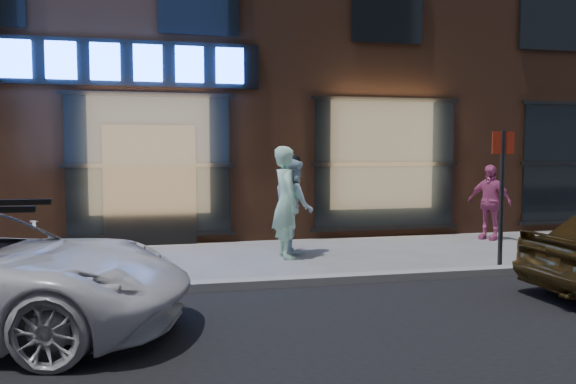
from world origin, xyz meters
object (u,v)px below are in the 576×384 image
man_bowtie (286,202)px  man_cap (294,206)px  passerby (489,202)px  sign_post (502,186)px

man_bowtie → man_cap: (0.24, 0.44, -0.11)m
man_bowtie → passerby: size_ratio=1.23×
man_bowtie → man_cap: bearing=-32.0°
sign_post → man_cap: bearing=151.2°
sign_post → passerby: bearing=68.9°
man_cap → sign_post: bearing=-128.5°
passerby → man_bowtie: bearing=-110.1°
man_cap → man_bowtie: bearing=149.8°
passerby → sign_post: 3.25m
man_bowtie → sign_post: size_ratio=0.89×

